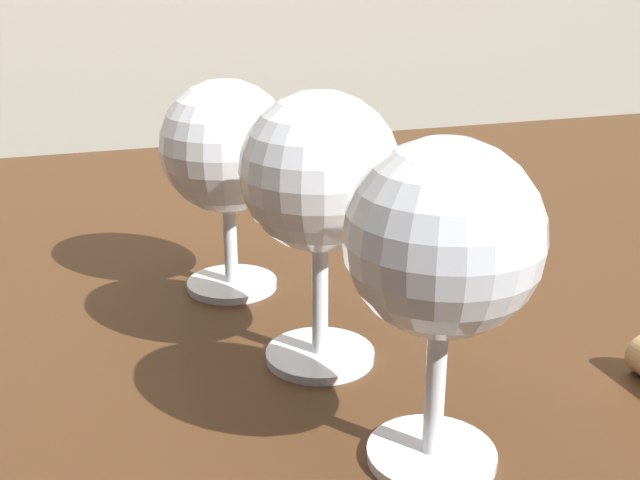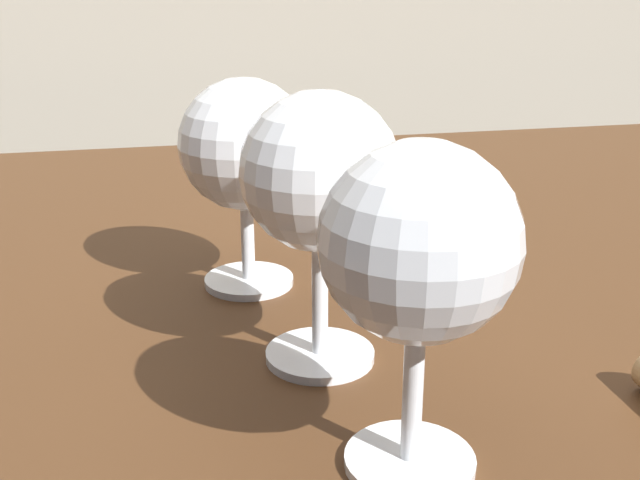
{
  "view_description": "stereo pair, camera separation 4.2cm",
  "coord_description": "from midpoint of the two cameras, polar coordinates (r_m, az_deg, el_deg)",
  "views": [
    {
      "loc": [
        -0.17,
        -0.54,
        0.97
      ],
      "look_at": [
        -0.05,
        -0.16,
        0.82
      ],
      "focal_mm": 44.56,
      "sensor_mm": 36.0,
      "label": 1
    },
    {
      "loc": [
        -0.13,
        -0.55,
        0.97
      ],
      "look_at": [
        -0.05,
        -0.16,
        0.82
      ],
      "focal_mm": 44.56,
      "sensor_mm": 36.0,
      "label": 2
    }
  ],
  "objects": [
    {
      "name": "wine_glass_chardonnay",
      "position": [
        0.41,
        -2.94,
        4.39
      ],
      "size": [
        0.08,
        0.08,
        0.15
      ],
      "color": "white",
      "rests_on": "dining_table"
    },
    {
      "name": "wine_glass_port",
      "position": [
        0.52,
        -9.06,
        6.23
      ],
      "size": [
        0.09,
        0.09,
        0.14
      ],
      "color": "white",
      "rests_on": "dining_table"
    },
    {
      "name": "wine_glass_pinot",
      "position": [
        0.32,
        5.17,
        -0.4
      ],
      "size": [
        0.08,
        0.08,
        0.15
      ],
      "color": "white",
      "rests_on": "dining_table"
    },
    {
      "name": "dining_table",
      "position": [
        0.65,
        -1.91,
        -8.71
      ],
      "size": [
        1.46,
        0.77,
        0.75
      ],
      "color": "#472B16",
      "rests_on": "ground_plane"
    }
  ]
}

